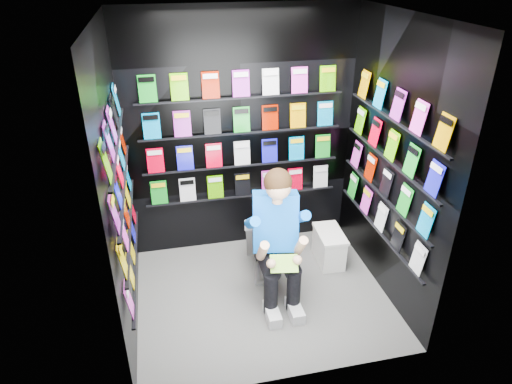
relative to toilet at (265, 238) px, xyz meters
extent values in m
plane|color=#5E5E5C|center=(-0.13, -0.44, -0.37)|extent=(2.40, 2.40, 0.00)
plane|color=white|center=(-0.13, -0.44, 2.23)|extent=(2.40, 2.40, 0.00)
cube|color=black|center=(-0.13, 0.56, 0.93)|extent=(2.40, 0.04, 2.60)
cube|color=black|center=(-0.13, -1.44, 0.93)|extent=(2.40, 0.04, 2.60)
cube|color=black|center=(-1.33, -0.44, 0.93)|extent=(0.04, 2.00, 2.60)
cube|color=black|center=(1.07, -0.44, 0.93)|extent=(0.04, 2.00, 2.60)
imported|color=silver|center=(0.00, 0.00, 0.00)|extent=(0.55, 0.81, 0.73)
cube|color=silver|center=(0.71, -0.04, -0.20)|extent=(0.27, 0.46, 0.33)
cube|color=silver|center=(0.71, -0.04, -0.02)|extent=(0.29, 0.48, 0.03)
cube|color=#2E9853|center=(0.00, -0.73, 0.21)|extent=(0.27, 0.18, 0.10)
camera|label=1|loc=(-0.94, -3.84, 2.65)|focal=32.00mm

